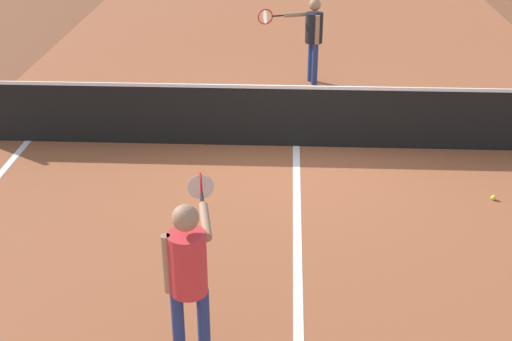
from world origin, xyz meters
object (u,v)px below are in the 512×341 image
object	(u,v)px
player_near	(188,269)
player_far	(312,32)
tennis_ball_near_net	(493,198)
net	(297,116)

from	to	relation	value
player_near	player_far	size ratio (longest dim) A/B	1.04
player_far	tennis_ball_near_net	xyz separation A→B (m)	(2.25, -4.49, -0.94)
player_far	tennis_ball_near_net	bearing A→B (deg)	-63.38
player_near	tennis_ball_near_net	size ratio (longest dim) A/B	24.66
player_near	tennis_ball_near_net	distance (m)	4.82
tennis_ball_near_net	player_near	bearing A→B (deg)	-137.48
player_far	player_near	bearing A→B (deg)	-99.10
player_near	tennis_ball_near_net	xyz separation A→B (m)	(3.48, 3.19, -0.98)
tennis_ball_near_net	net	bearing A→B (deg)	148.26
player_near	player_far	xyz separation A→B (m)	(1.23, 7.68, -0.04)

